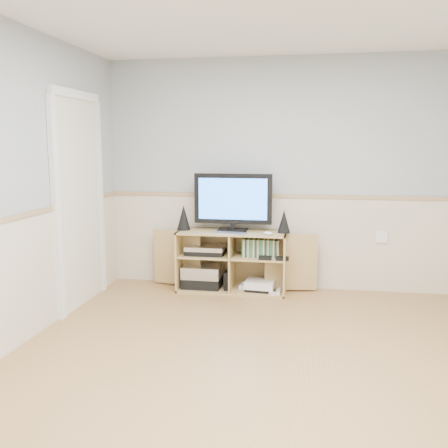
# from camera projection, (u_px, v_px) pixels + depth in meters

# --- Properties ---
(room) EXTENTS (4.04, 4.54, 2.54)m
(room) POSITION_uv_depth(u_px,v_px,m) (265.00, 198.00, 3.35)
(room) COLOR tan
(room) RESTS_ON ground
(media_cabinet) EXTENTS (1.82, 0.44, 0.65)m
(media_cabinet) POSITION_uv_depth(u_px,v_px,m) (233.00, 259.00, 5.45)
(media_cabinet) COLOR tan
(media_cabinet) RESTS_ON floor
(monitor) EXTENTS (0.84, 0.18, 0.62)m
(monitor) POSITION_uv_depth(u_px,v_px,m) (233.00, 200.00, 5.35)
(monitor) COLOR black
(monitor) RESTS_ON media_cabinet
(speaker_left) EXTENTS (0.15, 0.15, 0.27)m
(speaker_left) POSITION_uv_depth(u_px,v_px,m) (184.00, 217.00, 5.44)
(speaker_left) COLOR black
(speaker_left) RESTS_ON media_cabinet
(speaker_right) EXTENTS (0.13, 0.13, 0.25)m
(speaker_right) POSITION_uv_depth(u_px,v_px,m) (284.00, 221.00, 5.26)
(speaker_right) COLOR black
(speaker_right) RESTS_ON media_cabinet
(keyboard) EXTENTS (0.34, 0.18, 0.01)m
(keyboard) POSITION_uv_depth(u_px,v_px,m) (230.00, 233.00, 5.21)
(keyboard) COLOR silver
(keyboard) RESTS_ON media_cabinet
(mouse) EXTENTS (0.11, 0.10, 0.04)m
(mouse) POSITION_uv_depth(u_px,v_px,m) (268.00, 233.00, 5.14)
(mouse) COLOR white
(mouse) RESTS_ON media_cabinet
(av_components) EXTENTS (0.51, 0.31, 0.47)m
(av_components) POSITION_uv_depth(u_px,v_px,m) (204.00, 269.00, 5.47)
(av_components) COLOR black
(av_components) RESTS_ON media_cabinet
(game_consoles) EXTENTS (0.45, 0.30, 0.11)m
(game_consoles) POSITION_uv_depth(u_px,v_px,m) (259.00, 285.00, 5.38)
(game_consoles) COLOR white
(game_consoles) RESTS_ON media_cabinet
(game_cases) EXTENTS (0.39, 0.13, 0.19)m
(game_cases) POSITION_uv_depth(u_px,v_px,m) (261.00, 248.00, 5.31)
(game_cases) COLOR #3F8C3F
(game_cases) RESTS_ON media_cabinet
(wall_outlet) EXTENTS (0.12, 0.03, 0.12)m
(wall_outlet) POSITION_uv_depth(u_px,v_px,m) (382.00, 237.00, 5.31)
(wall_outlet) COLOR white
(wall_outlet) RESTS_ON wall_back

